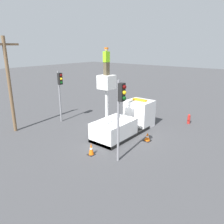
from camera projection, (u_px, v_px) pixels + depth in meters
ground_plane at (121, 135)px, 16.95m from camera, size 120.00×120.00×0.00m
bucket_truck at (126, 122)px, 17.10m from camera, size 6.07×2.13×4.80m
worker at (106, 61)px, 14.02m from camera, size 0.40×0.26×1.75m
traffic_light_pole at (120, 106)px, 12.10m from camera, size 0.34×0.57×4.87m
traffic_light_across at (60, 86)px, 19.04m from camera, size 0.34×0.57×4.58m
fire_hydrant at (189, 119)px, 19.34m from camera, size 0.49×0.25×0.88m
traffic_cone_rear at (91, 149)px, 13.77m from camera, size 0.42×0.42×0.80m
traffic_cone_curbside at (147, 137)px, 15.85m from camera, size 0.51×0.51×0.63m
utility_pole at (9, 82)px, 16.69m from camera, size 2.20×0.26×7.35m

